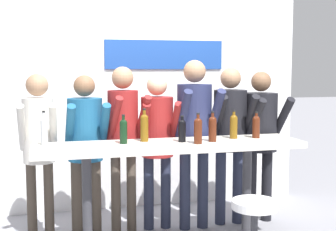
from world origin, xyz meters
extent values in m
cube|color=white|center=(0.00, 1.53, 1.41)|extent=(4.17, 0.10, 2.83)
cube|color=#1E479E|center=(0.31, 1.47, 1.92)|extent=(1.51, 0.02, 0.36)
cube|color=silver|center=(0.00, 0.00, 1.02)|extent=(2.57, 0.61, 0.06)
cylinder|color=#333338|center=(-0.80, 0.00, 0.52)|extent=(0.09, 0.09, 0.99)
cylinder|color=#333338|center=(0.80, 0.00, 0.52)|extent=(0.09, 0.09, 0.99)
cylinder|color=white|center=(0.55, -0.72, 0.62)|extent=(0.39, 0.39, 0.07)
cylinder|color=#473D33|center=(-1.31, 0.54, 0.41)|extent=(0.10, 0.10, 0.82)
cylinder|color=#473D33|center=(-1.14, 0.54, 0.41)|extent=(0.10, 0.10, 0.82)
cylinder|color=beige|center=(-1.22, 0.54, 1.14)|extent=(0.31, 0.31, 0.65)
sphere|color=#9E7556|center=(-1.22, 0.54, 1.59)|extent=(0.22, 0.22, 0.22)
cylinder|color=beige|center=(-1.37, 0.38, 1.19)|extent=(0.08, 0.38, 0.49)
cylinder|color=beige|center=(-1.08, 0.38, 1.19)|extent=(0.08, 0.38, 0.49)
cylinder|color=#473D33|center=(-0.86, 0.57, 0.41)|extent=(0.11, 0.11, 0.81)
cylinder|color=#473D33|center=(-0.66, 0.58, 0.41)|extent=(0.11, 0.11, 0.81)
cylinder|color=#19517A|center=(-0.76, 0.58, 1.13)|extent=(0.38, 0.38, 0.64)
sphere|color=brown|center=(-0.76, 0.58, 1.58)|extent=(0.22, 0.22, 0.22)
cylinder|color=#19517A|center=(-0.92, 0.41, 1.18)|extent=(0.11, 0.39, 0.50)
cylinder|color=#19517A|center=(-0.58, 0.43, 1.18)|extent=(0.11, 0.39, 0.50)
cylinder|color=#473D33|center=(-0.45, 0.58, 0.43)|extent=(0.10, 0.10, 0.85)
cylinder|color=#473D33|center=(-0.27, 0.61, 0.43)|extent=(0.10, 0.10, 0.85)
cylinder|color=maroon|center=(-0.36, 0.59, 1.19)|extent=(0.38, 0.38, 0.67)
sphere|color=#9E7556|center=(-0.36, 0.59, 1.66)|extent=(0.23, 0.23, 0.23)
cylinder|color=maroon|center=(-0.48, 0.40, 1.24)|extent=(0.15, 0.40, 0.51)
cylinder|color=maroon|center=(-0.18, 0.46, 1.24)|extent=(0.15, 0.40, 0.51)
cylinder|color=#23283D|center=(-0.08, 0.62, 0.40)|extent=(0.11, 0.11, 0.81)
cylinder|color=#23283D|center=(0.11, 0.61, 0.40)|extent=(0.11, 0.11, 0.81)
cylinder|color=maroon|center=(0.01, 0.62, 1.13)|extent=(0.36, 0.36, 0.64)
sphere|color=#D6AD89|center=(0.01, 0.62, 1.58)|extent=(0.22, 0.22, 0.22)
cylinder|color=maroon|center=(-0.16, 0.47, 1.18)|extent=(0.10, 0.38, 0.49)
cylinder|color=maroon|center=(0.17, 0.46, 1.18)|extent=(0.10, 0.38, 0.49)
cylinder|color=#23283D|center=(0.30, 0.52, 0.44)|extent=(0.12, 0.12, 0.89)
cylinder|color=#23283D|center=(0.51, 0.52, 0.44)|extent=(0.12, 0.12, 0.89)
cylinder|color=#23284C|center=(0.40, 0.52, 1.24)|extent=(0.38, 0.38, 0.70)
sphere|color=#9E7556|center=(0.40, 0.52, 1.72)|extent=(0.24, 0.24, 0.24)
cylinder|color=#23284C|center=(0.23, 0.35, 1.29)|extent=(0.10, 0.42, 0.54)
cylinder|color=#23284C|center=(0.58, 0.35, 1.29)|extent=(0.10, 0.42, 0.54)
cylinder|color=#23283D|center=(0.74, 0.58, 0.42)|extent=(0.12, 0.12, 0.85)
cylinder|color=#23283D|center=(0.94, 0.57, 0.42)|extent=(0.12, 0.12, 0.85)
cylinder|color=black|center=(0.84, 0.58, 1.18)|extent=(0.39, 0.39, 0.67)
sphere|color=#9E7556|center=(0.84, 0.58, 1.65)|extent=(0.23, 0.23, 0.23)
cylinder|color=black|center=(0.65, 0.43, 1.23)|extent=(0.11, 0.40, 0.52)
cylinder|color=black|center=(1.00, 0.40, 1.23)|extent=(0.11, 0.40, 0.52)
cylinder|color=black|center=(1.09, 0.54, 0.41)|extent=(0.12, 0.12, 0.83)
cylinder|color=black|center=(1.30, 0.57, 0.41)|extent=(0.12, 0.12, 0.83)
cylinder|color=black|center=(1.20, 0.56, 1.15)|extent=(0.42, 0.42, 0.65)
sphere|color=brown|center=(1.20, 0.56, 1.61)|extent=(0.22, 0.22, 0.22)
cylinder|color=black|center=(1.04, 0.38, 1.20)|extent=(0.14, 0.40, 0.51)
cylinder|color=black|center=(1.39, 0.42, 1.20)|extent=(0.14, 0.40, 0.51)
cylinder|color=black|center=(-0.44, 0.05, 1.15)|extent=(0.07, 0.07, 0.19)
sphere|color=black|center=(-0.44, 0.05, 1.25)|extent=(0.07, 0.07, 0.07)
cylinder|color=black|center=(-0.44, 0.05, 1.28)|extent=(0.03, 0.03, 0.07)
cylinder|color=black|center=(-0.44, 0.05, 1.32)|extent=(0.03, 0.03, 0.01)
cylinder|color=brown|center=(0.68, 0.09, 1.16)|extent=(0.08, 0.08, 0.20)
sphere|color=brown|center=(0.68, 0.09, 1.26)|extent=(0.08, 0.08, 0.08)
cylinder|color=brown|center=(0.68, 0.09, 1.29)|extent=(0.03, 0.03, 0.07)
cylinder|color=black|center=(0.68, 0.09, 1.33)|extent=(0.03, 0.03, 0.01)
cylinder|color=#4C1E0F|center=(0.92, 0.07, 1.15)|extent=(0.08, 0.08, 0.19)
sphere|color=#4C1E0F|center=(0.92, 0.07, 1.24)|extent=(0.08, 0.08, 0.08)
cylinder|color=#4C1E0F|center=(0.92, 0.07, 1.27)|extent=(0.03, 0.03, 0.07)
cylinder|color=black|center=(0.92, 0.07, 1.31)|extent=(0.03, 0.03, 0.01)
cylinder|color=black|center=(0.12, 0.01, 1.14)|extent=(0.07, 0.07, 0.18)
sphere|color=black|center=(0.12, 0.01, 1.23)|extent=(0.07, 0.07, 0.07)
cylinder|color=black|center=(0.12, 0.01, 1.27)|extent=(0.03, 0.03, 0.06)
cylinder|color=black|center=(0.12, 0.01, 1.30)|extent=(0.03, 0.03, 0.01)
cylinder|color=#4C1E0F|center=(0.23, -0.13, 1.16)|extent=(0.08, 0.08, 0.20)
sphere|color=#4C1E0F|center=(0.23, -0.13, 1.26)|extent=(0.08, 0.08, 0.08)
cylinder|color=#4C1E0F|center=(0.23, -0.13, 1.29)|extent=(0.03, 0.03, 0.07)
cylinder|color=black|center=(0.23, -0.13, 1.34)|extent=(0.03, 0.03, 0.02)
cylinder|color=#4C1E0F|center=(0.41, -0.04, 1.16)|extent=(0.08, 0.08, 0.21)
sphere|color=#4C1E0F|center=(0.41, -0.04, 1.26)|extent=(0.08, 0.08, 0.08)
cylinder|color=#4C1E0F|center=(0.41, -0.04, 1.30)|extent=(0.03, 0.03, 0.07)
cylinder|color=black|center=(0.41, -0.04, 1.34)|extent=(0.03, 0.03, 0.02)
cylinder|color=#B7BCC1|center=(-1.16, 0.13, 1.17)|extent=(0.06, 0.06, 0.22)
sphere|color=#B7BCC1|center=(-1.16, 0.13, 1.28)|extent=(0.06, 0.06, 0.06)
cylinder|color=#B7BCC1|center=(-1.16, 0.13, 1.32)|extent=(0.02, 0.02, 0.08)
cylinder|color=black|center=(-1.16, 0.13, 1.37)|extent=(0.03, 0.03, 0.02)
cylinder|color=brown|center=(-0.23, 0.13, 1.17)|extent=(0.08, 0.08, 0.23)
sphere|color=brown|center=(-0.23, 0.13, 1.28)|extent=(0.08, 0.08, 0.08)
cylinder|color=brown|center=(-0.23, 0.13, 1.32)|extent=(0.03, 0.03, 0.08)
cylinder|color=black|center=(-0.23, 0.13, 1.37)|extent=(0.03, 0.03, 0.02)
camera|label=1|loc=(-1.12, -4.26, 1.77)|focal=50.00mm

